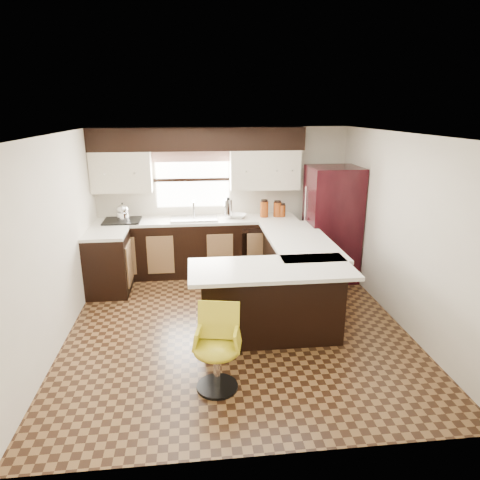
{
  "coord_description": "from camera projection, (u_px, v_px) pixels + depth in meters",
  "views": [
    {
      "loc": [
        -0.51,
        -4.94,
        2.67
      ],
      "look_at": [
        0.1,
        0.45,
        1.01
      ],
      "focal_mm": 32.0,
      "sensor_mm": 36.0,
      "label": 1
    }
  ],
  "objects": [
    {
      "name": "floor",
      "position": [
        236.0,
        325.0,
        5.53
      ],
      "size": [
        4.4,
        4.4,
        0.0
      ],
      "primitive_type": "plane",
      "color": "#49301A",
      "rests_on": "ground"
    },
    {
      "name": "ceiling",
      "position": [
        236.0,
        134.0,
        4.83
      ],
      "size": [
        4.4,
        4.4,
        0.0
      ],
      "primitive_type": "plane",
      "rotation": [
        3.14,
        0.0,
        0.0
      ],
      "color": "silver",
      "rests_on": "wall_back"
    },
    {
      "name": "wall_back",
      "position": [
        223.0,
        199.0,
        7.27
      ],
      "size": [
        4.4,
        0.0,
        4.4
      ],
      "primitive_type": "plane",
      "rotation": [
        1.57,
        0.0,
        0.0
      ],
      "color": "beige",
      "rests_on": "floor"
    },
    {
      "name": "wall_front",
      "position": [
        268.0,
        322.0,
        3.09
      ],
      "size": [
        4.4,
        0.0,
        4.4
      ],
      "primitive_type": "plane",
      "rotation": [
        -1.57,
        0.0,
        0.0
      ],
      "color": "beige",
      "rests_on": "floor"
    },
    {
      "name": "wall_left",
      "position": [
        56.0,
        242.0,
        4.96
      ],
      "size": [
        0.0,
        4.4,
        4.4
      ],
      "primitive_type": "plane",
      "rotation": [
        1.57,
        0.0,
        1.57
      ],
      "color": "beige",
      "rests_on": "floor"
    },
    {
      "name": "wall_right",
      "position": [
        401.0,
        231.0,
        5.4
      ],
      "size": [
        0.0,
        4.4,
        4.4
      ],
      "primitive_type": "plane",
      "rotation": [
        1.57,
        0.0,
        -1.57
      ],
      "color": "beige",
      "rests_on": "floor"
    },
    {
      "name": "base_cab_back",
      "position": [
        198.0,
        248.0,
        7.16
      ],
      "size": [
        3.3,
        0.6,
        0.9
      ],
      "primitive_type": "cube",
      "color": "black",
      "rests_on": "floor"
    },
    {
      "name": "base_cab_left",
      "position": [
        108.0,
        264.0,
        6.4
      ],
      "size": [
        0.6,
        0.7,
        0.9
      ],
      "primitive_type": "cube",
      "color": "black",
      "rests_on": "floor"
    },
    {
      "name": "counter_back",
      "position": [
        197.0,
        220.0,
        7.02
      ],
      "size": [
        3.3,
        0.6,
        0.04
      ],
      "primitive_type": "cube",
      "color": "silver",
      "rests_on": "base_cab_back"
    },
    {
      "name": "counter_left",
      "position": [
        105.0,
        234.0,
        6.26
      ],
      "size": [
        0.6,
        0.7,
        0.04
      ],
      "primitive_type": "cube",
      "color": "silver",
      "rests_on": "base_cab_left"
    },
    {
      "name": "soffit",
      "position": [
        198.0,
        139.0,
        6.76
      ],
      "size": [
        3.4,
        0.35,
        0.36
      ],
      "primitive_type": "cube",
      "color": "black",
      "rests_on": "wall_back"
    },
    {
      "name": "upper_cab_left",
      "position": [
        122.0,
        172.0,
        6.78
      ],
      "size": [
        0.94,
        0.35,
        0.64
      ],
      "primitive_type": "cube",
      "color": "beige",
      "rests_on": "wall_back"
    },
    {
      "name": "upper_cab_right",
      "position": [
        265.0,
        170.0,
        7.02
      ],
      "size": [
        1.14,
        0.35,
        0.64
      ],
      "primitive_type": "cube",
      "color": "beige",
      "rests_on": "wall_back"
    },
    {
      "name": "window_pane",
      "position": [
        193.0,
        180.0,
        7.1
      ],
      "size": [
        1.2,
        0.02,
        0.9
      ],
      "primitive_type": "cube",
      "color": "white",
      "rests_on": "wall_back"
    },
    {
      "name": "valance",
      "position": [
        192.0,
        156.0,
        6.94
      ],
      "size": [
        1.3,
        0.06,
        0.18
      ],
      "primitive_type": "cube",
      "color": "#D19B93",
      "rests_on": "wall_back"
    },
    {
      "name": "sink",
      "position": [
        194.0,
        218.0,
        6.98
      ],
      "size": [
        0.75,
        0.45,
        0.03
      ],
      "primitive_type": "cube",
      "color": "#B2B2B7",
      "rests_on": "counter_back"
    },
    {
      "name": "dishwasher",
      "position": [
        260.0,
        252.0,
        7.0
      ],
      "size": [
        0.58,
        0.03,
        0.78
      ],
      "primitive_type": "cube",
      "color": "black",
      "rests_on": "floor"
    },
    {
      "name": "cooktop",
      "position": [
        122.0,
        221.0,
        6.86
      ],
      "size": [
        0.58,
        0.5,
        0.02
      ],
      "primitive_type": "cube",
      "color": "black",
      "rests_on": "counter_back"
    },
    {
      "name": "peninsula_long",
      "position": [
        295.0,
        272.0,
        6.09
      ],
      "size": [
        0.6,
        1.95,
        0.9
      ],
      "primitive_type": "cube",
      "color": "black",
      "rests_on": "floor"
    },
    {
      "name": "peninsula_return",
      "position": [
        271.0,
        303.0,
        5.11
      ],
      "size": [
        1.65,
        0.6,
        0.9
      ],
      "primitive_type": "cube",
      "color": "black",
      "rests_on": "floor"
    },
    {
      "name": "counter_pen_long",
      "position": [
        299.0,
        240.0,
        5.96
      ],
      "size": [
        0.84,
        1.95,
        0.04
      ],
      "primitive_type": "cube",
      "color": "silver",
      "rests_on": "peninsula_long"
    },
    {
      "name": "counter_pen_return",
      "position": [
        271.0,
        269.0,
        4.88
      ],
      "size": [
        1.89,
        0.84,
        0.04
      ],
      "primitive_type": "cube",
      "color": "silver",
      "rests_on": "peninsula_return"
    },
    {
      "name": "refrigerator",
      "position": [
        332.0,
        224.0,
        6.84
      ],
      "size": [
        0.78,
        0.75,
        1.82
      ],
      "primitive_type": "cube",
      "color": "black",
      "rests_on": "floor"
    },
    {
      "name": "bar_chair",
      "position": [
        217.0,
        350.0,
        4.16
      ],
      "size": [
        0.54,
        0.54,
        0.85
      ],
      "primitive_type": null,
      "rotation": [
        0.0,
        0.0,
        -0.2
      ],
      "color": "gold",
      "rests_on": "floor"
    },
    {
      "name": "kettle",
      "position": [
        123.0,
        211.0,
        6.82
      ],
      "size": [
        0.21,
        0.21,
        0.28
      ],
      "primitive_type": null,
      "color": "silver",
      "rests_on": "cooktop"
    },
    {
      "name": "percolator",
      "position": [
        228.0,
        209.0,
        7.02
      ],
      "size": [
        0.14,
        0.14,
        0.31
      ],
      "primitive_type": "cylinder",
      "color": "silver",
      "rests_on": "counter_back"
    },
    {
      "name": "mixing_bowl",
      "position": [
        238.0,
        216.0,
        7.08
      ],
      "size": [
        0.32,
        0.32,
        0.06
      ],
      "primitive_type": "imported",
      "rotation": [
        0.0,
        0.0,
        -0.26
      ],
      "color": "white",
      "rests_on": "counter_back"
    },
    {
      "name": "canister_large",
      "position": [
        264.0,
        209.0,
        7.11
      ],
      "size": [
        0.14,
        0.14,
        0.26
      ],
      "primitive_type": "cylinder",
      "color": "#84370F",
      "rests_on": "counter_back"
    },
    {
      "name": "canister_med",
      "position": [
        277.0,
        210.0,
        7.14
      ],
      "size": [
        0.13,
        0.13,
        0.24
      ],
      "primitive_type": "cylinder",
      "color": "#84370F",
      "rests_on": "counter_back"
    },
    {
      "name": "canister_small",
      "position": [
        282.0,
        211.0,
        7.15
      ],
      "size": [
        0.13,
        0.13,
        0.19
      ],
      "primitive_type": "cylinder",
      "color": "#84370F",
      "rests_on": "counter_back"
    }
  ]
}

